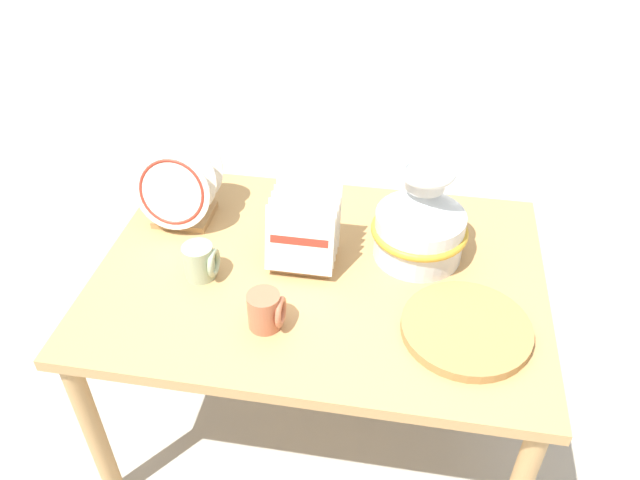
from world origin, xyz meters
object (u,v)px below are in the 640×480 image
ceramic_vase (421,220)px  dish_rack_square_plates (304,236)px  dish_rack_round_plates (180,192)px  wicker_charger_stack (466,329)px  mug_sage_glaze (201,262)px  mug_terracotta_glaze (266,311)px

ceramic_vase → dish_rack_square_plates: bearing=-166.8°
ceramic_vase → dish_rack_round_plates: bearing=176.1°
dish_rack_square_plates → wicker_charger_stack: (0.46, -0.22, -0.07)m
wicker_charger_stack → dish_rack_square_plates: bearing=154.6°
ceramic_vase → dish_rack_square_plates: ceramic_vase is taller
dish_rack_square_plates → mug_sage_glaze: bearing=-155.7°
ceramic_vase → mug_sage_glaze: 0.63m
mug_sage_glaze → ceramic_vase: bearing=18.4°
ceramic_vase → dish_rack_square_plates: size_ratio=1.43×
mug_terracotta_glaze → mug_sage_glaze: same height
wicker_charger_stack → mug_terracotta_glaze: bearing=-173.3°
mug_terracotta_glaze → mug_sage_glaze: (-0.22, 0.16, 0.00)m
dish_rack_round_plates → mug_sage_glaze: 0.29m
dish_rack_square_plates → mug_terracotta_glaze: 0.28m
dish_rack_round_plates → dish_rack_square_plates: dish_rack_round_plates is taller
mug_terracotta_glaze → wicker_charger_stack: bearing=6.7°
ceramic_vase → dish_rack_round_plates: (-0.73, 0.05, -0.02)m
mug_terracotta_glaze → mug_sage_glaze: size_ratio=1.00×
ceramic_vase → dish_rack_square_plates: 0.33m
ceramic_vase → dish_rack_square_plates: (-0.32, -0.08, -0.04)m
ceramic_vase → mug_terracotta_glaze: size_ratio=2.89×
dish_rack_square_plates → wicker_charger_stack: 0.51m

